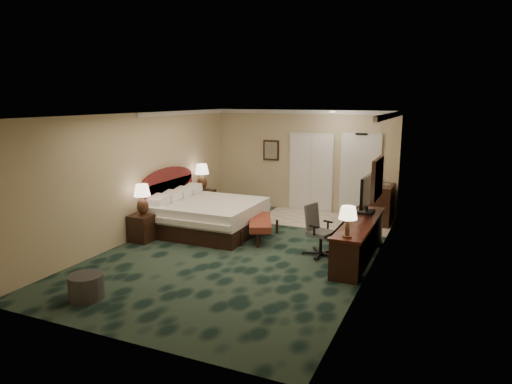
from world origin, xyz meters
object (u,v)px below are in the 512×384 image
at_px(desk_chair, 321,231).
at_px(minibar, 382,204).
at_px(nightstand_near, 143,228).
at_px(lamp_far, 202,177).
at_px(bed, 209,217).
at_px(nightstand_far, 202,203).
at_px(bed_bench, 260,229).
at_px(desk, 359,240).
at_px(ottoman, 86,287).
at_px(tv, 367,194).
at_px(lamp_near, 142,200).

bearing_deg(desk_chair, minibar, 94.13).
height_order(nightstand_near, desk_chair, desk_chair).
relative_size(lamp_far, minibar, 0.72).
bearing_deg(minibar, nightstand_near, -142.11).
relative_size(bed, nightstand_far, 3.42).
height_order(nightstand_far, lamp_far, lamp_far).
bearing_deg(bed, bed_bench, -2.07).
height_order(desk, minibar, minibar).
height_order(desk, desk_chair, desk_chair).
relative_size(lamp_far, bed_bench, 0.52).
bearing_deg(bed, ottoman, -89.17).
distance_m(bed, bed_bench, 1.30).
xyz_separation_m(lamp_far, minibar, (4.44, 0.96, -0.51)).
xyz_separation_m(lamp_far, ottoman, (1.00, -5.21, -0.80)).
xyz_separation_m(bed_bench, minibar, (2.20, 2.34, 0.25)).
bearing_deg(tv, lamp_near, -160.11).
distance_m(nightstand_near, tv, 4.73).
height_order(nightstand_near, desk, desk).
distance_m(lamp_near, tv, 4.63).
relative_size(lamp_near, bed_bench, 0.50).
bearing_deg(lamp_near, ottoman, -70.12).
relative_size(lamp_near, desk_chair, 0.67).
xyz_separation_m(ottoman, minibar, (3.44, 6.17, 0.29)).
height_order(nightstand_far, bed_bench, nightstand_far).
bearing_deg(bed_bench, nightstand_far, 125.08).
distance_m(lamp_near, desk_chair, 3.78).
distance_m(nightstand_near, ottoman, 2.89).
relative_size(lamp_far, tv, 0.70).
bearing_deg(bed_bench, desk_chair, -42.33).
distance_m(nightstand_near, desk, 4.51).
relative_size(nightstand_far, minibar, 0.68).
relative_size(nightstand_far, desk_chair, 0.65).
xyz_separation_m(nightstand_near, desk, (4.45, 0.71, 0.09)).
distance_m(nightstand_near, bed_bench, 2.51).
bearing_deg(desk_chair, lamp_near, -152.29).
bearing_deg(nightstand_near, desk, 9.02).
bearing_deg(bed_bench, lamp_far, 124.49).
xyz_separation_m(nightstand_near, minibar, (4.45, 3.46, 0.19)).
bearing_deg(tv, bed, -174.12).
height_order(bed, lamp_far, lamp_far).
height_order(ottoman, tv, tv).
height_order(nightstand_far, ottoman, nightstand_far).
bearing_deg(bed_bench, ottoman, -131.75).
relative_size(nightstand_far, tv, 0.66).
height_order(nightstand_near, minibar, minibar).
relative_size(ottoman, tv, 0.54).
distance_m(lamp_far, tv, 4.59).
bearing_deg(tv, lamp_far, 168.19).
relative_size(bed_bench, desk, 0.51).
distance_m(nightstand_far, desk, 4.76).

